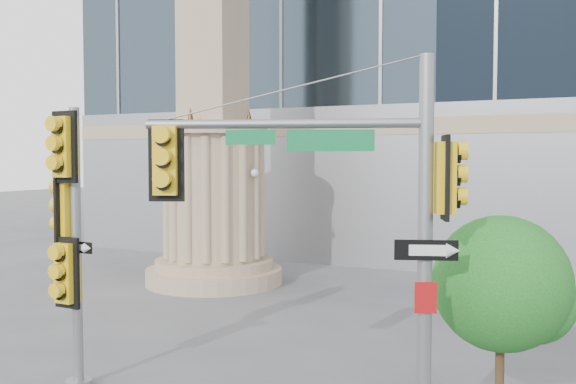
% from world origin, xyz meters
% --- Properties ---
extents(monument, '(4.40, 4.40, 16.60)m').
position_xyz_m(monument, '(-6.00, 9.00, 5.52)').
color(monument, tan).
rests_on(monument, ground).
extents(main_signal_pole, '(4.03, 1.74, 5.41)m').
position_xyz_m(main_signal_pole, '(2.06, -0.50, 3.35)').
color(main_signal_pole, slate).
rests_on(main_signal_pole, ground).
extents(secondary_signal_pole, '(0.85, 0.66, 4.93)m').
position_xyz_m(secondary_signal_pole, '(-3.25, -0.19, 2.90)').
color(secondary_signal_pole, slate).
rests_on(secondary_signal_pole, ground).
extents(street_tree, '(2.06, 2.01, 3.21)m').
position_xyz_m(street_tree, '(3.83, 1.22, 2.11)').
color(street_tree, tan).
rests_on(street_tree, ground).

